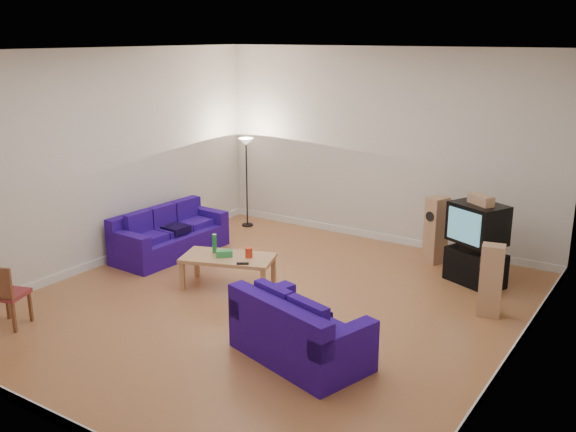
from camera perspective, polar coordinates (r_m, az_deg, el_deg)
The scene contains 16 objects.
room at distance 7.90m, azimuth -1.59°, elevation 2.43°, with size 6.01×6.51×3.21m.
sofa_three_seat at distance 10.34m, azimuth -10.60°, elevation -1.90°, with size 0.90×1.92×0.73m.
sofa_loveseat at distance 6.95m, azimuth 0.84°, elevation -10.59°, with size 1.66×1.21×0.74m.
coffee_table at distance 8.84m, azimuth -5.34°, elevation -3.92°, with size 1.38×1.00×0.45m.
bottle at distance 8.93m, azimuth -6.55°, elevation -2.44°, with size 0.06×0.06×0.27m, color #197233.
tissue_box at distance 8.80m, azimuth -5.68°, elevation -3.34°, with size 0.22×0.12×0.09m, color green.
red_canister at distance 8.73m, azimuth -3.50°, elevation -3.27°, with size 0.10×0.10×0.14m, color red.
remote at distance 8.50m, azimuth -4.05°, elevation -4.23°, with size 0.16×0.05×0.02m, color black.
tv_stand at distance 9.36m, azimuth 16.31°, elevation -4.38°, with size 0.79×0.44×0.48m, color black.
av_receiver at distance 9.26m, azimuth 16.63°, elevation -2.71°, with size 0.44×0.36×0.10m, color black.
television at distance 9.22m, azimuth 16.51°, elevation -0.63°, with size 0.87×0.78×0.55m.
centre_speaker at distance 9.11m, azimuth 16.78°, elevation 1.40°, with size 0.39×0.16×0.14m, color tan.
speaker_left at distance 9.98m, azimuth 13.02°, elevation -1.23°, with size 0.33×0.37×1.03m.
speaker_right at distance 8.31m, azimuth 17.59°, elevation -5.48°, with size 0.32×0.26×0.92m.
floor_lamp at distance 11.46m, azimuth -3.74°, elevation 5.53°, with size 0.28×0.28×1.61m.
dining_chair at distance 8.30m, azimuth -23.86°, elevation -6.23°, with size 0.49×0.49×0.81m.
Camera 1 is at (4.39, -6.31, 3.38)m, focal length 40.00 mm.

